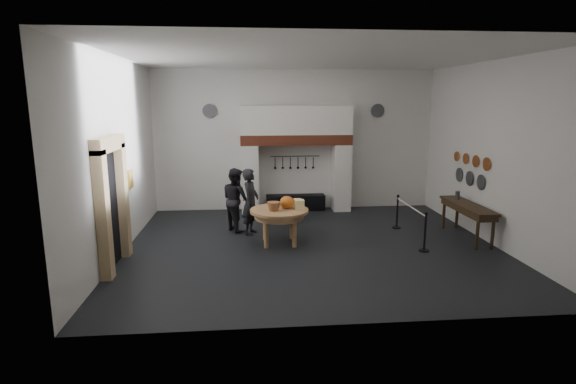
{
  "coord_description": "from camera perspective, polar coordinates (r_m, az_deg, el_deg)",
  "views": [
    {
      "loc": [
        -1.54,
        -10.51,
        3.52
      ],
      "look_at": [
        -0.58,
        0.08,
        1.35
      ],
      "focal_mm": 28.0,
      "sensor_mm": 36.0,
      "label": 1
    }
  ],
  "objects": [
    {
      "name": "pewter_jug",
      "position": [
        12.96,
        20.73,
        -0.39
      ],
      "size": [
        0.12,
        0.12,
        0.22
      ],
      "primitive_type": "cylinder",
      "color": "#454549",
      "rests_on": "side_table"
    },
    {
      "name": "pewter_plate_right",
      "position": [
        13.67,
        20.93,
        2.06
      ],
      "size": [
        0.03,
        0.4,
        0.4
      ],
      "primitive_type": "cylinder",
      "rotation": [
        0.0,
        1.57,
        0.0
      ],
      "color": "#4C4C51",
      "rests_on": "wall_right"
    },
    {
      "name": "barrier_post_near",
      "position": [
        11.13,
        17.01,
        -4.99
      ],
      "size": [
        0.05,
        0.05,
        0.9
      ],
      "primitive_type": "cylinder",
      "color": "black",
      "rests_on": "floor"
    },
    {
      "name": "wall_back",
      "position": [
        14.64,
        0.87,
        6.55
      ],
      "size": [
        9.0,
        0.02,
        4.5
      ],
      "primitive_type": "cube",
      "color": "silver",
      "rests_on": "floor"
    },
    {
      "name": "wall_front",
      "position": [
        6.81,
        7.98,
        0.68
      ],
      "size": [
        9.0,
        0.02,
        4.5
      ],
      "primitive_type": "cube",
      "color": "silver",
      "rests_on": "floor"
    },
    {
      "name": "chimney_pier_right",
      "position": [
        14.68,
        6.74,
        1.86
      ],
      "size": [
        0.55,
        0.7,
        2.15
      ],
      "primitive_type": "cube",
      "color": "silver",
      "rests_on": "floor"
    },
    {
      "name": "door_recess",
      "position": [
        10.2,
        -21.75,
        -2.15
      ],
      "size": [
        0.04,
        1.1,
        2.5
      ],
      "primitive_type": "cube",
      "color": "black",
      "rests_on": "floor"
    },
    {
      "name": "hearth_brick_band",
      "position": [
        14.29,
        1.02,
        6.67
      ],
      "size": [
        3.5,
        0.72,
        0.32
      ],
      "primitive_type": "cube",
      "color": "#9E442B",
      "rests_on": "chimney_pier_left"
    },
    {
      "name": "cheese_block_small",
      "position": [
        11.4,
        1.2,
        -1.37
      ],
      "size": [
        0.18,
        0.18,
        0.2
      ],
      "primitive_type": "cube",
      "color": "#F4D492",
      "rests_on": "work_table"
    },
    {
      "name": "visitor_far",
      "position": [
        12.36,
        -6.64,
        -0.94
      ],
      "size": [
        1.01,
        1.06,
        1.73
      ],
      "primitive_type": "imported",
      "rotation": [
        0.0,
        0.0,
        2.14
      ],
      "color": "black",
      "rests_on": "floor"
    },
    {
      "name": "barrier_rope",
      "position": [
        11.93,
        15.33,
        -1.82
      ],
      "size": [
        0.04,
        2.0,
        0.04
      ],
      "primitive_type": "cylinder",
      "rotation": [
        1.57,
        0.0,
        0.0
      ],
      "color": "beige",
      "rests_on": "barrier_post_near"
    },
    {
      "name": "pewter_plate_back_right",
      "position": [
        15.08,
        11.32,
        10.1
      ],
      "size": [
        0.44,
        0.03,
        0.44
      ],
      "primitive_type": "cylinder",
      "rotation": [
        1.57,
        0.0,
        0.0
      ],
      "color": "#4C4C51",
      "rests_on": "wall_back"
    },
    {
      "name": "barrier_post_far",
      "position": [
        12.94,
        13.71,
        -2.53
      ],
      "size": [
        0.05,
        0.05,
        0.9
      ],
      "primitive_type": "cylinder",
      "color": "black",
      "rests_on": "floor"
    },
    {
      "name": "side_table",
      "position": [
        12.46,
        21.87,
        -1.59
      ],
      "size": [
        0.55,
        2.2,
        0.06
      ],
      "primitive_type": "cube",
      "color": "#382614",
      "rests_on": "floor"
    },
    {
      "name": "copper_pan_a",
      "position": [
        12.37,
        23.91,
        3.25
      ],
      "size": [
        0.03,
        0.34,
        0.34
      ],
      "primitive_type": "cylinder",
      "rotation": [
        0.0,
        1.57,
        0.0
      ],
      "color": "#C6662D",
      "rests_on": "wall_right"
    },
    {
      "name": "wall_plaque",
      "position": [
        11.83,
        -19.36,
        1.54
      ],
      "size": [
        0.05,
        0.34,
        0.44
      ],
      "primitive_type": "cube",
      "color": "gold",
      "rests_on": "wall_left"
    },
    {
      "name": "wall_right",
      "position": [
        12.19,
        24.64,
        4.51
      ],
      "size": [
        0.02,
        8.0,
        4.5
      ],
      "primitive_type": "cube",
      "color": "silver",
      "rests_on": "floor"
    },
    {
      "name": "bread_loaf",
      "position": [
        11.45,
        -1.74,
        -1.49
      ],
      "size": [
        0.31,
        0.18,
        0.13
      ],
      "primitive_type": "ellipsoid",
      "color": "#A46C3A",
      "rests_on": "work_table"
    },
    {
      "name": "wicker_basket",
      "position": [
        10.95,
        -1.85,
        -1.85
      ],
      "size": [
        0.34,
        0.34,
        0.22
      ],
      "primitive_type": "cone",
      "rotation": [
        3.14,
        0.0,
        -0.07
      ],
      "color": "#966037",
      "rests_on": "work_table"
    },
    {
      "name": "chimney_hood",
      "position": [
        14.25,
        1.03,
        9.12
      ],
      "size": [
        3.5,
        0.7,
        0.9
      ],
      "primitive_type": "cube",
      "color": "silver",
      "rests_on": "hearth_brick_band"
    },
    {
      "name": "work_table",
      "position": [
        11.14,
        -1.12,
        -2.38
      ],
      "size": [
        1.55,
        1.55,
        0.07
      ],
      "primitive_type": "cylinder",
      "rotation": [
        0.0,
        0.0,
        -0.07
      ],
      "color": "tan",
      "rests_on": "floor"
    },
    {
      "name": "pewter_plate_back_left",
      "position": [
        14.52,
        -9.93,
        10.1
      ],
      "size": [
        0.44,
        0.03,
        0.44
      ],
      "primitive_type": "cylinder",
      "rotation": [
        1.57,
        0.0,
        0.0
      ],
      "color": "#4C4C51",
      "rests_on": "wall_back"
    },
    {
      "name": "pumpkin",
      "position": [
        11.21,
        -0.14,
        -1.3
      ],
      "size": [
        0.36,
        0.36,
        0.31
      ],
      "primitive_type": "ellipsoid",
      "color": "orange",
      "rests_on": "work_table"
    },
    {
      "name": "chimney_pier_left",
      "position": [
        14.37,
        -4.86,
        1.69
      ],
      "size": [
        0.55,
        0.7,
        2.15
      ],
      "primitive_type": "cube",
      "color": "silver",
      "rests_on": "floor"
    },
    {
      "name": "utensil_rail",
      "position": [
        14.62,
        0.9,
        4.57
      ],
      "size": [
        1.6,
        0.02,
        0.02
      ],
      "primitive_type": "cylinder",
      "rotation": [
        0.0,
        1.57,
        0.0
      ],
      "color": "black",
      "rests_on": "wall_back"
    },
    {
      "name": "door_jamb_far",
      "position": [
        10.82,
        -20.29,
        -1.03
      ],
      "size": [
        0.22,
        0.3,
        2.6
      ],
      "primitive_type": "cube",
      "color": "tan",
      "rests_on": "floor"
    },
    {
      "name": "floor",
      "position": [
        11.19,
        3.01,
        -6.82
      ],
      "size": [
        9.0,
        8.0,
        0.02
      ],
      "primitive_type": "cube",
      "color": "black",
      "rests_on": "ground"
    },
    {
      "name": "copper_pan_b",
      "position": [
        12.85,
        22.73,
        3.62
      ],
      "size": [
        0.03,
        0.32,
        0.32
      ],
      "primitive_type": "cylinder",
      "rotation": [
        0.0,
        1.57,
        0.0
      ],
      "color": "#C6662D",
      "rests_on": "wall_right"
    },
    {
      "name": "pewter_plate_left",
      "position": [
        12.62,
        23.29,
        1.15
      ],
      "size": [
        0.03,
        0.4,
        0.4
      ],
      "primitive_type": "cylinder",
      "rotation": [
        0.0,
        1.57,
        0.0
      ],
      "color": "#4C4C51",
      "rests_on": "wall_right"
    },
    {
      "name": "copper_pan_d",
      "position": [
        13.83,
        20.63,
        4.27
      ],
      "size": [
        0.03,
        0.28,
        0.28
      ],
      "primitive_type": "cylinder",
      "rotation": [
        0.0,
        1.57,
        0.0
      ],
      "color": "#C6662D",
      "rests_on": "wall_right"
    },
    {
      "name": "copper_pan_c",
      "position": [
        13.34,
        21.64,
        3.96
      ],
      "size": [
        0.03,
        0.3,
        0.3
      ],
      "primitive_type": "cylinder",
      "rotation": [
        0.0,
        1.57,
        0.0
      ],
      "color": "#C6662D",
      "rests_on": "wall_right"
    },
    {
      "name": "pewter_plate_mid",
      "position": [
        13.14,
        22.06,
        1.62
      ],
      "size": [
        0.03,
        0.4,
        0.4
      ],
      "primitive_type": "cylinder",
      "rotation": [
        0.0,
        1.57,
        0.0
      ],
      "color": "#4C4C51",
      "rests_on": "wall_right"
    },
    {
      "name": "cheese_block_big",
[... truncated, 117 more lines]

